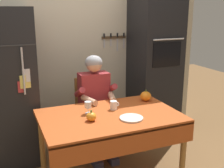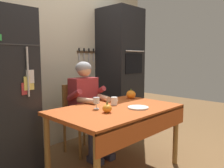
{
  "view_description": "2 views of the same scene",
  "coord_description": "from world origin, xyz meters",
  "px_view_note": "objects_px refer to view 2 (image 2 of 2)",
  "views": [
    {
      "loc": [
        -1.0,
        -2.36,
        1.78
      ],
      "look_at": [
        0.06,
        0.18,
        1.03
      ],
      "focal_mm": 44.82,
      "sensor_mm": 36.0,
      "label": 1
    },
    {
      "loc": [
        -1.77,
        -1.56,
        1.29
      ],
      "look_at": [
        0.07,
        0.23,
        0.99
      ],
      "focal_mm": 35.68,
      "sensor_mm": 36.0,
      "label": 2
    }
  ],
  "objects_px": {
    "coffee_mug": "(114,101)",
    "pumpkin_large": "(131,94)",
    "wall_oven": "(120,72)",
    "seated_person": "(87,100)",
    "wine_glass": "(96,101)",
    "pumpkin_medium": "(107,108)",
    "serving_tray": "(138,108)",
    "dining_table": "(118,115)",
    "chair_behind_person": "(78,115)"
  },
  "relations": [
    {
      "from": "dining_table",
      "to": "wine_glass",
      "type": "bearing_deg",
      "value": 145.1
    },
    {
      "from": "wall_oven",
      "to": "dining_table",
      "type": "distance_m",
      "value": 1.45
    },
    {
      "from": "pumpkin_large",
      "to": "coffee_mug",
      "type": "bearing_deg",
      "value": -165.21
    },
    {
      "from": "wall_oven",
      "to": "chair_behind_person",
      "type": "distance_m",
      "value": 1.14
    },
    {
      "from": "coffee_mug",
      "to": "wine_glass",
      "type": "relative_size",
      "value": 0.82
    },
    {
      "from": "chair_behind_person",
      "to": "coffee_mug",
      "type": "bearing_deg",
      "value": -86.57
    },
    {
      "from": "dining_table",
      "to": "coffee_mug",
      "type": "xyz_separation_m",
      "value": [
        0.09,
        0.14,
        0.13
      ]
    },
    {
      "from": "coffee_mug",
      "to": "pumpkin_large",
      "type": "height_order",
      "value": "pumpkin_large"
    },
    {
      "from": "wine_glass",
      "to": "seated_person",
      "type": "bearing_deg",
      "value": 61.99
    },
    {
      "from": "wall_oven",
      "to": "wine_glass",
      "type": "distance_m",
      "value": 1.49
    },
    {
      "from": "wall_oven",
      "to": "dining_table",
      "type": "relative_size",
      "value": 1.5
    },
    {
      "from": "wall_oven",
      "to": "coffee_mug",
      "type": "bearing_deg",
      "value": -140.83
    },
    {
      "from": "wall_oven",
      "to": "pumpkin_medium",
      "type": "bearing_deg",
      "value": -142.31
    },
    {
      "from": "pumpkin_medium",
      "to": "serving_tray",
      "type": "relative_size",
      "value": 0.47
    },
    {
      "from": "wall_oven",
      "to": "coffee_mug",
      "type": "distance_m",
      "value": 1.26
    },
    {
      "from": "wall_oven",
      "to": "seated_person",
      "type": "height_order",
      "value": "wall_oven"
    },
    {
      "from": "seated_person",
      "to": "coffee_mug",
      "type": "xyz_separation_m",
      "value": [
        0.04,
        -0.46,
        0.05
      ]
    },
    {
      "from": "chair_behind_person",
      "to": "coffee_mug",
      "type": "height_order",
      "value": "chair_behind_person"
    },
    {
      "from": "pumpkin_medium",
      "to": "coffee_mug",
      "type": "bearing_deg",
      "value": 32.92
    },
    {
      "from": "serving_tray",
      "to": "wall_oven",
      "type": "bearing_deg",
      "value": 50.42
    },
    {
      "from": "chair_behind_person",
      "to": "pumpkin_medium",
      "type": "relative_size",
      "value": 8.64
    },
    {
      "from": "pumpkin_medium",
      "to": "serving_tray",
      "type": "height_order",
      "value": "pumpkin_medium"
    },
    {
      "from": "dining_table",
      "to": "coffee_mug",
      "type": "distance_m",
      "value": 0.22
    },
    {
      "from": "wine_glass",
      "to": "pumpkin_large",
      "type": "relative_size",
      "value": 0.95
    },
    {
      "from": "wall_oven",
      "to": "wine_glass",
      "type": "bearing_deg",
      "value": -147.65
    },
    {
      "from": "dining_table",
      "to": "coffee_mug",
      "type": "bearing_deg",
      "value": 56.74
    },
    {
      "from": "dining_table",
      "to": "seated_person",
      "type": "relative_size",
      "value": 1.12
    },
    {
      "from": "wall_oven",
      "to": "seated_person",
      "type": "relative_size",
      "value": 1.69
    },
    {
      "from": "coffee_mug",
      "to": "pumpkin_large",
      "type": "xyz_separation_m",
      "value": [
        0.45,
        0.12,
        0.01
      ]
    },
    {
      "from": "pumpkin_medium",
      "to": "chair_behind_person",
      "type": "bearing_deg",
      "value": 71.77
    },
    {
      "from": "pumpkin_medium",
      "to": "dining_table",
      "type": "bearing_deg",
      "value": 15.63
    },
    {
      "from": "dining_table",
      "to": "pumpkin_large",
      "type": "relative_size",
      "value": 10.42
    },
    {
      "from": "serving_tray",
      "to": "pumpkin_large",
      "type": "bearing_deg",
      "value": 47.16
    },
    {
      "from": "pumpkin_large",
      "to": "pumpkin_medium",
      "type": "xyz_separation_m",
      "value": [
        -0.78,
        -0.33,
        -0.01
      ]
    },
    {
      "from": "seated_person",
      "to": "wall_oven",
      "type": "bearing_deg",
      "value": 17.79
    },
    {
      "from": "wine_glass",
      "to": "serving_tray",
      "type": "xyz_separation_m",
      "value": [
        0.34,
        -0.3,
        -0.08
      ]
    },
    {
      "from": "chair_behind_person",
      "to": "serving_tray",
      "type": "relative_size",
      "value": 4.03
    },
    {
      "from": "chair_behind_person",
      "to": "wine_glass",
      "type": "relative_size",
      "value": 7.29
    },
    {
      "from": "wall_oven",
      "to": "pumpkin_large",
      "type": "bearing_deg",
      "value": -127.26
    },
    {
      "from": "chair_behind_person",
      "to": "wine_glass",
      "type": "distance_m",
      "value": 0.77
    },
    {
      "from": "seated_person",
      "to": "pumpkin_large",
      "type": "height_order",
      "value": "seated_person"
    },
    {
      "from": "seated_person",
      "to": "coffee_mug",
      "type": "relative_size",
      "value": 11.86
    },
    {
      "from": "pumpkin_medium",
      "to": "serving_tray",
      "type": "distance_m",
      "value": 0.39
    },
    {
      "from": "pumpkin_medium",
      "to": "serving_tray",
      "type": "xyz_separation_m",
      "value": [
        0.38,
        -0.1,
        -0.04
      ]
    },
    {
      "from": "seated_person",
      "to": "wine_glass",
      "type": "xyz_separation_m",
      "value": [
        -0.25,
        -0.47,
        0.09
      ]
    },
    {
      "from": "chair_behind_person",
      "to": "serving_tray",
      "type": "bearing_deg",
      "value": -84.45
    },
    {
      "from": "seated_person",
      "to": "pumpkin_large",
      "type": "distance_m",
      "value": 0.6
    },
    {
      "from": "wine_glass",
      "to": "serving_tray",
      "type": "distance_m",
      "value": 0.46
    },
    {
      "from": "dining_table",
      "to": "pumpkin_large",
      "type": "bearing_deg",
      "value": 25.71
    },
    {
      "from": "chair_behind_person",
      "to": "wall_oven",
      "type": "bearing_deg",
      "value": 7.46
    }
  ]
}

